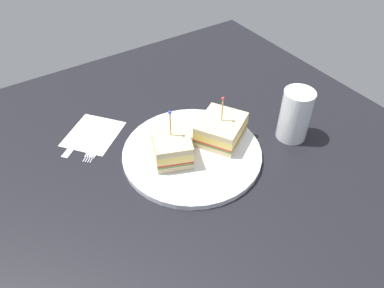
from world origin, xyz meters
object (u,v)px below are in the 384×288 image
at_px(sandwich_half_back, 222,130).
at_px(fork, 95,147).
at_px(sandwich_half_front, 171,145).
at_px(drink_glass, 295,117).
at_px(knife, 77,141).
at_px(plate, 192,153).
at_px(napkin, 93,134).

relative_size(sandwich_half_back, fork, 1.37).
distance_m(sandwich_half_front, drink_glass, 0.27).
bearing_deg(knife, drink_glass, -30.99).
bearing_deg(sandwich_half_front, sandwich_half_back, -8.29).
bearing_deg(sandwich_half_back, drink_glass, -24.39).
distance_m(plate, sandwich_half_front, 0.05).
xyz_separation_m(sandwich_half_front, drink_glass, (0.26, -0.08, 0.01)).
distance_m(plate, drink_glass, 0.23).
distance_m(plate, napkin, 0.23).
xyz_separation_m(napkin, knife, (-0.04, -0.00, 0.00)).
bearing_deg(fork, knife, 122.95).
relative_size(fork, knife, 0.96).
relative_size(sandwich_half_back, napkin, 1.09).
bearing_deg(sandwich_half_front, drink_glass, -17.62).
relative_size(plate, drink_glass, 2.49).
height_order(sandwich_half_front, knife, sandwich_half_front).
xyz_separation_m(plate, knife, (-0.19, 0.17, -0.00)).
bearing_deg(drink_glass, fork, 151.82).
height_order(sandwich_half_back, fork, sandwich_half_back).
relative_size(sandwich_half_front, drink_glass, 1.03).
bearing_deg(sandwich_half_back, fork, 149.61).
bearing_deg(fork, plate, -39.96).
distance_m(sandwich_half_back, napkin, 0.29).
bearing_deg(knife, napkin, 6.15).
distance_m(napkin, fork, 0.05).
distance_m(sandwich_half_back, knife, 0.32).
relative_size(sandwich_half_front, knife, 1.22).
distance_m(plate, knife, 0.25).
bearing_deg(sandwich_half_front, fork, 134.87).
height_order(sandwich_half_front, drink_glass, sandwich_half_front).
bearing_deg(plate, napkin, 129.36).
xyz_separation_m(sandwich_half_front, knife, (-0.15, 0.16, -0.04)).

